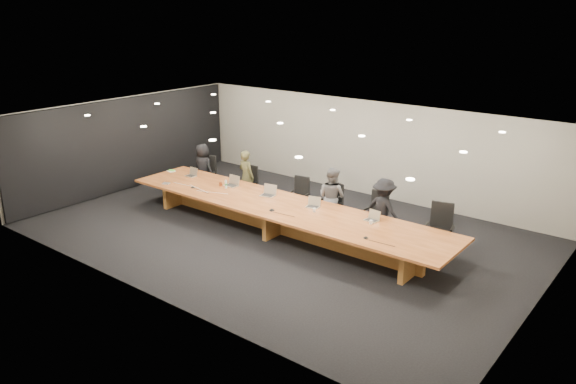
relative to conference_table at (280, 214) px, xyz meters
name	(u,v)px	position (x,y,z in m)	size (l,w,h in m)	color
ground	(281,233)	(0.00, 0.00, -0.52)	(12.00, 12.00, 0.00)	black
back_wall	(365,148)	(0.00, 4.00, 0.88)	(12.00, 0.02, 2.80)	#B4ADA3
left_wall_panel	(127,145)	(-5.94, 0.00, 0.85)	(0.08, 7.84, 2.74)	black
conference_table	(280,214)	(0.00, 0.00, 0.00)	(9.00, 1.80, 0.75)	brown
chair_far_left	(206,174)	(-3.82, 1.17, 0.04)	(0.57, 0.57, 1.12)	black
chair_left	(247,184)	(-2.24, 1.26, 0.01)	(0.54, 0.54, 1.07)	black
chair_mid_left	(298,196)	(-0.45, 1.33, 0.00)	(0.53, 0.53, 1.05)	black
chair_mid_right	(330,204)	(0.64, 1.21, 0.04)	(0.58, 0.58, 1.13)	black
chair_right	(374,215)	(1.91, 1.25, 0.05)	(0.58, 0.58, 1.13)	black
chair_far_right	(439,230)	(3.57, 1.23, 0.08)	(0.61, 0.61, 1.20)	black
person_a	(203,167)	(-3.97, 1.22, 0.21)	(0.71, 0.46, 1.45)	black
person_b	(246,177)	(-2.22, 1.22, 0.24)	(0.56, 0.37, 1.53)	#3C3B21
person_c	(332,197)	(0.72, 1.17, 0.26)	(0.76, 0.59, 1.56)	#4F4F51
person_d	(384,210)	(2.17, 1.21, 0.25)	(0.99, 0.57, 1.53)	black
laptop_a	(190,172)	(-3.53, 0.31, 0.35)	(0.31, 0.23, 0.25)	#C6B497
laptop_b	(231,181)	(-1.99, 0.35, 0.37)	(0.36, 0.26, 0.28)	tan
laptop_c	(268,191)	(-0.68, 0.32, 0.37)	(0.36, 0.27, 0.29)	beige
laptop_d	(313,202)	(0.72, 0.34, 0.35)	(0.32, 0.23, 0.25)	#BDAD90
laptop_e	(372,216)	(2.29, 0.43, 0.35)	(0.31, 0.22, 0.24)	#BDB190
water_bottle	(226,184)	(-1.96, 0.13, 0.34)	(0.07, 0.07, 0.21)	#B2C3BD
amber_mug	(221,184)	(-2.20, 0.17, 0.28)	(0.08, 0.08, 0.10)	maroon
paper_cup_near	(314,210)	(0.94, 0.10, 0.28)	(0.08, 0.08, 0.09)	silver
paper_cup_far	(371,222)	(2.38, 0.25, 0.27)	(0.08, 0.08, 0.09)	white
notepad	(171,171)	(-4.35, 0.30, 0.24)	(0.23, 0.18, 0.01)	silver
lime_gadget	(172,170)	(-4.35, 0.32, 0.26)	(0.17, 0.09, 0.03)	#55D137
av_box	(166,183)	(-3.52, -0.60, 0.24)	(0.19, 0.14, 0.03)	#B8B8BD
mic_left	(193,187)	(-2.70, -0.39, 0.24)	(0.12, 0.12, 0.03)	black
mic_center	(272,210)	(0.08, -0.43, 0.25)	(0.14, 0.14, 0.03)	black
mic_right	(366,237)	(2.70, -0.50, 0.24)	(0.12, 0.12, 0.03)	black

